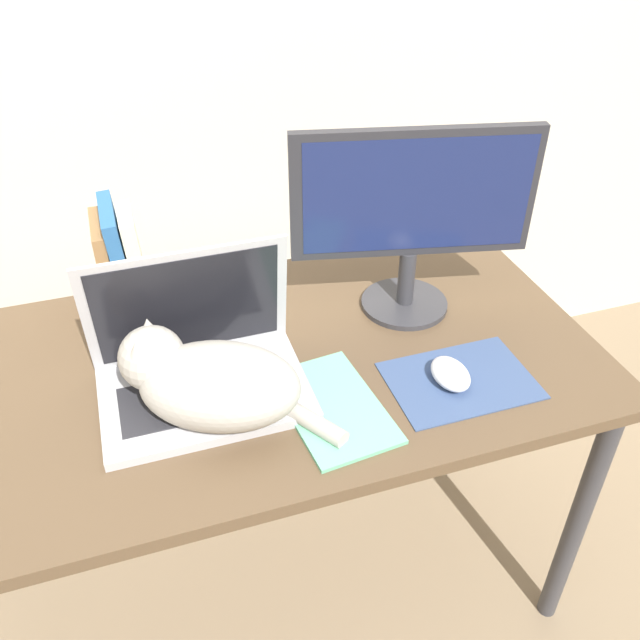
% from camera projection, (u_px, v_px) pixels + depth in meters
% --- Properties ---
extents(desk, '(1.43, 0.70, 0.73)m').
position_uv_depth(desk, '(240.00, 393.00, 1.36)').
color(desk, brown).
rests_on(desk, ground_plane).
extents(laptop, '(0.38, 0.25, 0.27)m').
position_uv_depth(laptop, '(200.00, 367.00, 1.24)').
color(laptop, '#B7B7BC').
rests_on(laptop, desk).
extents(cat, '(0.36, 0.29, 0.16)m').
position_uv_depth(cat, '(209.00, 381.00, 1.17)').
color(cat, '#B2ADA3').
rests_on(cat, desk).
extents(external_monitor, '(0.48, 0.19, 0.40)m').
position_uv_depth(external_monitor, '(413.00, 212.00, 1.35)').
color(external_monitor, '#333338').
rests_on(external_monitor, desk).
extents(mousepad, '(0.27, 0.19, 0.00)m').
position_uv_depth(mousepad, '(460.00, 380.00, 1.28)').
color(mousepad, '#384C75').
rests_on(mousepad, desk).
extents(computer_mouse, '(0.07, 0.10, 0.04)m').
position_uv_depth(computer_mouse, '(450.00, 374.00, 1.27)').
color(computer_mouse, silver).
rests_on(computer_mouse, mousepad).
extents(book_row, '(0.10, 0.17, 0.24)m').
position_uv_depth(book_row, '(120.00, 262.00, 1.41)').
color(book_row, olive).
rests_on(book_row, desk).
extents(notepad, '(0.19, 0.28, 0.01)m').
position_uv_depth(notepad, '(333.00, 407.00, 1.22)').
color(notepad, '#6BBC93').
rests_on(notepad, desk).
extents(webcam, '(0.05, 0.05, 0.08)m').
position_uv_depth(webcam, '(219.00, 273.00, 1.50)').
color(webcam, '#232328').
rests_on(webcam, desk).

